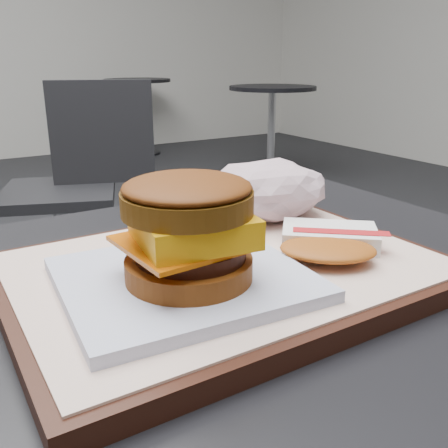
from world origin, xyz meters
The scene contains 7 objects.
serving_tray centered at (0.05, 0.02, 0.78)m, with size 0.38×0.28×0.02m.
breakfast_sandwich centered at (-0.01, -0.01, 0.83)m, with size 0.20×0.18×0.09m.
hash_brown centered at (0.14, -0.02, 0.80)m, with size 0.14×0.13×0.02m.
crumpled_wrapper centered at (0.16, 0.10, 0.82)m, with size 0.15×0.11×0.06m, color silver, non-canonical shape.
neighbor_chair centered at (0.33, 1.59, 0.51)m, with size 0.65×0.54×0.88m.
bg_table_near centered at (2.20, 2.80, 0.56)m, with size 0.66×0.66×0.75m.
bg_table_far centered at (1.80, 4.50, 0.56)m, with size 0.66×0.66×0.75m.
Camera 1 is at (-0.17, -0.34, 0.97)m, focal length 40.00 mm.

